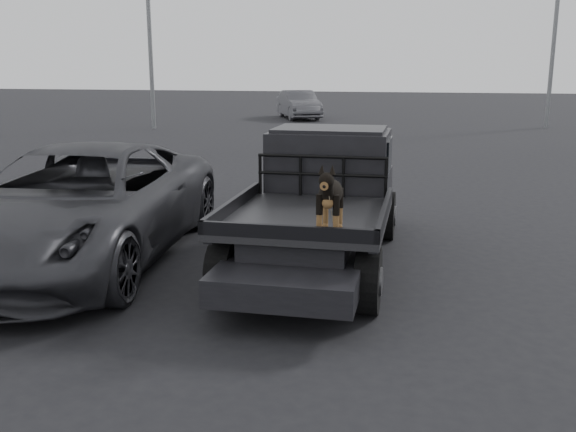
% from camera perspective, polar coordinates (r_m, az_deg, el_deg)
% --- Properties ---
extents(ground, '(120.00, 120.00, 0.00)m').
position_cam_1_polar(ground, '(7.29, -1.26, -8.44)').
color(ground, black).
rests_on(ground, ground).
extents(flatbed_ute, '(2.00, 5.40, 0.92)m').
position_cam_1_polar(flatbed_ute, '(8.85, 2.76, -1.38)').
color(flatbed_ute, black).
rests_on(flatbed_ute, ground).
extents(ute_cab, '(1.72, 1.30, 0.88)m').
position_cam_1_polar(ute_cab, '(9.60, 3.74, 5.24)').
color(ute_cab, black).
rests_on(ute_cab, flatbed_ute).
extents(headache_rack, '(1.80, 0.08, 0.55)m').
position_cam_1_polar(headache_rack, '(8.89, 3.02, 3.53)').
color(headache_rack, black).
rests_on(headache_rack, flatbed_ute).
extents(dog, '(0.32, 0.60, 0.74)m').
position_cam_1_polar(dog, '(6.95, 3.79, 1.56)').
color(dog, black).
rests_on(dog, flatbed_ute).
extents(parked_suv, '(3.14, 5.98, 1.60)m').
position_cam_1_polar(parked_suv, '(9.37, -18.05, 0.95)').
color(parked_suv, '#313236').
rests_on(parked_suv, ground).
extents(distant_car_a, '(3.11, 4.55, 1.42)m').
position_cam_1_polar(distant_car_a, '(33.26, 0.98, 9.88)').
color(distant_car_a, '#48484E').
rests_on(distant_car_a, ground).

